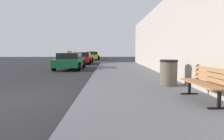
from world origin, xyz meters
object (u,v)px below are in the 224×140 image
at_px(trash_bin, 169,72).
at_px(car_green, 70,61).
at_px(car_red, 83,58).
at_px(bench, 206,81).
at_px(car_yellow, 93,56).
at_px(car_white, 92,55).

xyz_separation_m(trash_bin, car_green, (-5.23, 7.91, 0.02)).
distance_m(trash_bin, car_red, 15.11).
distance_m(bench, car_yellow, 26.10).
bearing_deg(car_green, car_red, 88.84).
bearing_deg(car_red, bench, -71.91).
height_order(trash_bin, car_yellow, car_yellow).
bearing_deg(car_green, bench, -61.52).
height_order(trash_bin, car_red, car_red).
bearing_deg(trash_bin, car_white, 99.90).
bearing_deg(bench, car_red, 106.12).
relative_size(car_red, car_white, 1.05).
xyz_separation_m(car_green, car_yellow, (0.47, 15.46, -0.00)).
relative_size(car_green, car_yellow, 1.04).
xyz_separation_m(bench, car_red, (-5.38, 16.47, -0.01)).
xyz_separation_m(car_green, car_white, (-0.38, 24.21, -0.00)).
relative_size(car_red, car_yellow, 1.12).
relative_size(car_yellow, car_white, 0.94).
height_order(bench, car_green, car_green).
xyz_separation_m(bench, car_green, (-5.51, 10.15, -0.02)).
xyz_separation_m(bench, car_white, (-5.89, 34.36, -0.02)).
height_order(bench, car_yellow, car_yellow).
distance_m(bench, car_green, 11.55).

